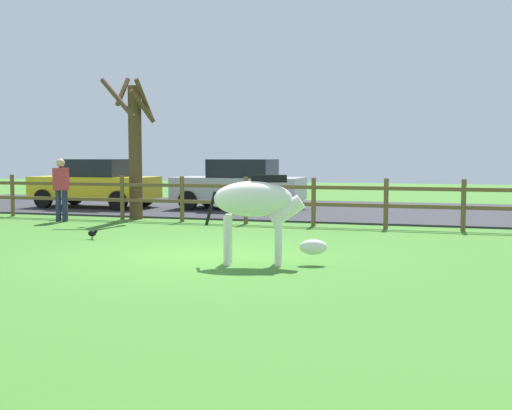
# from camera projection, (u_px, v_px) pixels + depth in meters

# --- Properties ---
(ground_plane) EXTENTS (60.00, 60.00, 0.00)m
(ground_plane) POSITION_uv_depth(u_px,v_px,m) (191.00, 255.00, 10.72)
(ground_plane) COLOR #3D7528
(parking_asphalt) EXTENTS (28.00, 7.40, 0.05)m
(parking_asphalt) POSITION_uv_depth(u_px,v_px,m) (304.00, 209.00, 19.60)
(parking_asphalt) COLOR #2D2D33
(parking_asphalt) RESTS_ON ground_plane
(paddock_fence) EXTENTS (20.94, 0.11, 1.18)m
(paddock_fence) POSITION_uv_depth(u_px,v_px,m) (246.00, 197.00, 15.61)
(paddock_fence) COLOR brown
(paddock_fence) RESTS_ON ground_plane
(bare_tree) EXTENTS (1.36, 1.18, 3.85)m
(bare_tree) POSITION_uv_depth(u_px,v_px,m) (135.00, 145.00, 16.71)
(bare_tree) COLOR #513A23
(bare_tree) RESTS_ON ground_plane
(zebra) EXTENTS (1.91, 0.74, 1.41)m
(zebra) POSITION_uv_depth(u_px,v_px,m) (258.00, 206.00, 9.72)
(zebra) COLOR white
(zebra) RESTS_ON ground_plane
(crow_on_grass) EXTENTS (0.21, 0.10, 0.20)m
(crow_on_grass) POSITION_uv_depth(u_px,v_px,m) (93.00, 233.00, 12.71)
(crow_on_grass) COLOR black
(crow_on_grass) RESTS_ON ground_plane
(parked_car_yellow) EXTENTS (4.04, 1.95, 1.56)m
(parked_car_yellow) POSITION_uv_depth(u_px,v_px,m) (96.00, 183.00, 20.08)
(parked_car_yellow) COLOR yellow
(parked_car_yellow) RESTS_ON parking_asphalt
(parked_car_silver) EXTENTS (4.00, 1.88, 1.56)m
(parked_car_silver) POSITION_uv_depth(u_px,v_px,m) (240.00, 184.00, 19.34)
(parked_car_silver) COLOR #B7BABF
(parked_car_silver) RESTS_ON parking_asphalt
(visitor_near_fence) EXTENTS (0.39, 0.27, 1.64)m
(visitor_near_fence) POSITION_uv_depth(u_px,v_px,m) (61.00, 187.00, 16.13)
(visitor_near_fence) COLOR #232847
(visitor_near_fence) RESTS_ON ground_plane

